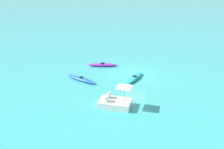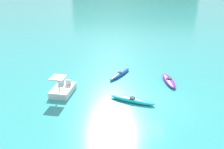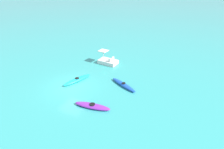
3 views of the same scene
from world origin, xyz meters
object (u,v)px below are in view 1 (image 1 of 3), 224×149
object	(u,v)px
kayak_purple	(103,65)
kayak_cyan	(135,78)
pedal_boat_white	(115,102)
kayak_blue	(81,79)

from	to	relation	value
kayak_purple	kayak_cyan	distance (m)	4.99
kayak_purple	pedal_boat_white	bearing A→B (deg)	-163.93
pedal_boat_white	kayak_purple	bearing A→B (deg)	16.07
kayak_purple	kayak_cyan	bearing A→B (deg)	-132.01
pedal_boat_white	kayak_cyan	bearing A→B (deg)	-12.03
kayak_blue	pedal_boat_white	xyz separation A→B (m)	(-4.48, -3.80, 0.17)
kayak_purple	kayak_blue	world-z (taller)	same
kayak_cyan	pedal_boat_white	world-z (taller)	pedal_boat_white
kayak_cyan	kayak_purple	bearing A→B (deg)	47.99
kayak_purple	pedal_boat_white	xyz separation A→B (m)	(-8.82, -2.54, 0.17)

